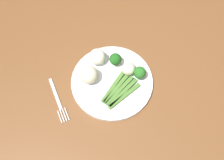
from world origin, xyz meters
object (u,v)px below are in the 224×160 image
at_px(broccoli_right, 140,73).
at_px(cauliflower_left, 128,69).
at_px(cauliflower_edge, 97,57).
at_px(cauliflower_near_fork, 89,75).
at_px(plate, 112,82).
at_px(broccoli_outer_edge, 115,59).
at_px(dining_table, 117,93).
at_px(asparagus_bundle, 119,91).
at_px(fork, 58,100).

bearing_deg(broccoli_right, cauliflower_left, -47.57).
height_order(broccoli_right, cauliflower_edge, cauliflower_edge).
bearing_deg(cauliflower_near_fork, cauliflower_edge, -129.91).
height_order(plate, broccoli_outer_edge, broccoli_outer_edge).
height_order(dining_table, cauliflower_left, cauliflower_left).
bearing_deg(asparagus_bundle, cauliflower_edge, 73.74).
bearing_deg(cauliflower_left, plate, 11.29).
bearing_deg(plate, cauliflower_edge, -77.13).
bearing_deg(cauliflower_edge, dining_table, 111.11).
distance_m(asparagus_bundle, cauliflower_edge, 0.14).
xyz_separation_m(broccoli_right, broccoli_outer_edge, (0.06, -0.08, -0.00)).
xyz_separation_m(dining_table, cauliflower_left, (-0.05, -0.02, 0.13)).
relative_size(asparagus_bundle, broccoli_right, 2.78).
distance_m(dining_table, cauliflower_edge, 0.17).
xyz_separation_m(broccoli_right, cauliflower_left, (0.03, -0.03, -0.01)).
relative_size(broccoli_right, cauliflower_left, 1.11).
xyz_separation_m(cauliflower_near_fork, fork, (0.12, 0.03, -0.04)).
height_order(asparagus_bundle, cauliflower_edge, cauliflower_edge).
distance_m(cauliflower_left, fork, 0.26).
relative_size(plate, fork, 1.66).
height_order(cauliflower_near_fork, cauliflower_left, cauliflower_near_fork).
height_order(broccoli_outer_edge, cauliflower_near_fork, cauliflower_near_fork).
distance_m(asparagus_bundle, broccoli_outer_edge, 0.11).
distance_m(plate, cauliflower_edge, 0.10).
bearing_deg(cauliflower_left, fork, 2.82).
bearing_deg(broccoli_outer_edge, dining_table, 76.63).
distance_m(cauliflower_left, cauliflower_edge, 0.11).
relative_size(cauliflower_left, cauliflower_edge, 0.81).
bearing_deg(broccoli_outer_edge, plate, 60.05).
bearing_deg(fork, broccoli_outer_edge, 100.78).
bearing_deg(plate, broccoli_outer_edge, -119.95).
xyz_separation_m(broccoli_outer_edge, cauliflower_left, (-0.03, 0.05, -0.01)).
distance_m(plate, fork, 0.19).
relative_size(broccoli_right, fork, 0.31).
bearing_deg(asparagus_bundle, broccoli_outer_edge, 48.13).
bearing_deg(cauliflower_near_fork, cauliflower_left, 171.83).
height_order(broccoli_outer_edge, fork, broccoli_outer_edge).
bearing_deg(plate, dining_table, 152.24).
bearing_deg(cauliflower_left, cauliflower_near_fork, -8.17).
distance_m(broccoli_outer_edge, fork, 0.24).
distance_m(plate, broccoli_outer_edge, 0.08).
bearing_deg(fork, dining_table, 83.60).
relative_size(plate, asparagus_bundle, 1.95).
relative_size(dining_table, asparagus_bundle, 10.26).
xyz_separation_m(dining_table, broccoli_outer_edge, (-0.02, -0.07, 0.13)).
distance_m(dining_table, plate, 0.10).
xyz_separation_m(cauliflower_left, cauliflower_edge, (0.08, -0.08, 0.01)).
relative_size(broccoli_outer_edge, cauliflower_edge, 0.88).
height_order(dining_table, broccoli_right, broccoli_right).
relative_size(dining_table, plate, 5.25).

